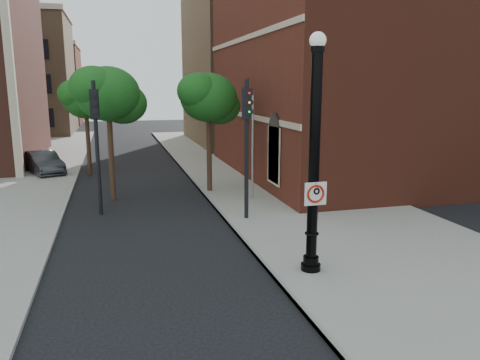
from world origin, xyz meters
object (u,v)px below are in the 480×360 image
object	(u,v)px
lamppost	(314,168)
traffic_signal_left	(96,126)
parked_car	(43,163)
no_parking_sign	(316,194)
traffic_signal_right	(247,127)

from	to	relation	value
lamppost	traffic_signal_left	distance (m)	9.66
lamppost	parked_car	size ratio (longest dim) A/B	1.56
no_parking_sign	lamppost	bearing A→B (deg)	89.64
parked_car	traffic_signal_left	xyz separation A→B (m)	(3.39, -9.90, 2.87)
lamppost	traffic_signal_right	bearing A→B (deg)	93.05
no_parking_sign	traffic_signal_right	xyz separation A→B (m)	(-0.29, 5.56, 1.27)
traffic_signal_left	traffic_signal_right	size ratio (longest dim) A/B	0.99
lamppost	no_parking_sign	distance (m)	0.67
lamppost	no_parking_sign	xyz separation A→B (m)	(0.00, -0.16, -0.65)
parked_car	traffic_signal_left	bearing A→B (deg)	-93.53
traffic_signal_right	no_parking_sign	bearing A→B (deg)	-65.38
parked_car	traffic_signal_right	bearing A→B (deg)	-76.88
no_parking_sign	traffic_signal_right	world-z (taller)	traffic_signal_right
parked_car	lamppost	bearing A→B (deg)	-85.27
no_parking_sign	traffic_signal_left	distance (m)	9.85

